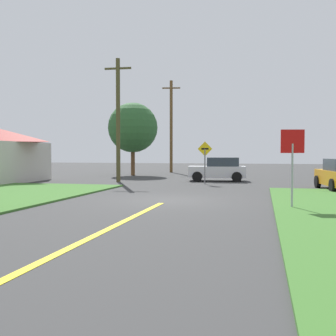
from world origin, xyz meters
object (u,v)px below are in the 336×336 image
utility_pole_mid (118,118)px  direction_sign (205,158)px  utility_pole_far (171,125)px  oak_tree_left (133,128)px  car_approaching_junction (218,169)px  stop_sign (292,153)px

utility_pole_mid → direction_sign: size_ratio=3.10×
utility_pole_far → direction_sign: utility_pole_far is taller
utility_pole_mid → oak_tree_left: utility_pole_mid is taller
car_approaching_junction → direction_sign: direction_sign is taller
stop_sign → car_approaching_junction: stop_sign is taller
car_approaching_junction → utility_pole_far: bearing=-69.1°
stop_sign → utility_pole_far: utility_pole_far is taller
car_approaching_junction → oak_tree_left: bearing=-40.4°
utility_pole_far → direction_sign: size_ratio=3.48×
car_approaching_junction → direction_sign: size_ratio=1.53×
direction_sign → oak_tree_left: 11.41m
oak_tree_left → direction_sign: bearing=-47.9°
direction_sign → oak_tree_left: size_ratio=0.42×
direction_sign → oak_tree_left: bearing=132.1°
car_approaching_junction → utility_pole_mid: (-6.40, -2.38, 3.42)m
stop_sign → utility_pole_far: bearing=-79.9°
stop_sign → direction_sign: size_ratio=1.02×
stop_sign → utility_pole_mid: (-10.33, 10.74, 2.31)m
direction_sign → car_approaching_junction: bearing=80.5°
utility_pole_mid → oak_tree_left: (-1.57, 7.66, -0.10)m
car_approaching_junction → utility_pole_mid: utility_pole_mid is taller
car_approaching_junction → oak_tree_left: oak_tree_left is taller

